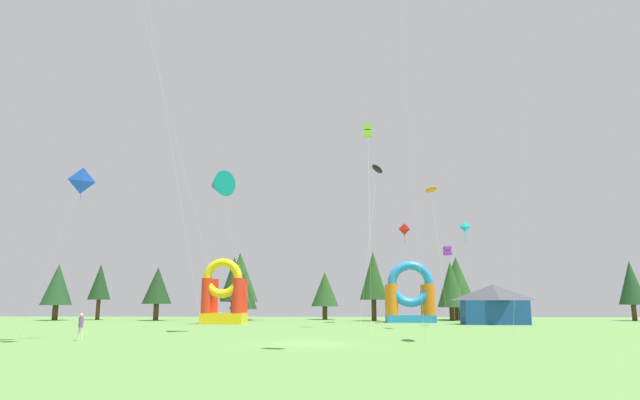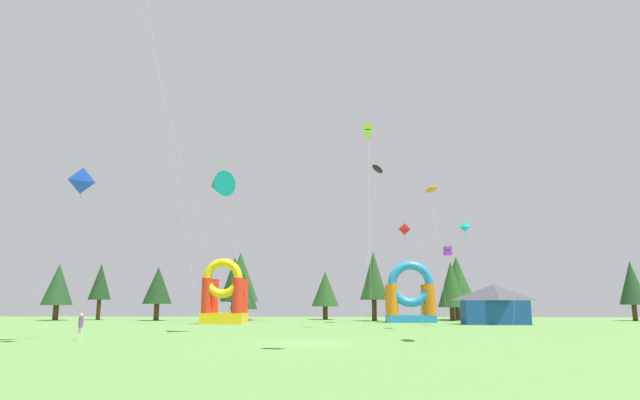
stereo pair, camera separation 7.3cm
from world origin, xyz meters
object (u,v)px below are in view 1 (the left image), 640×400
Objects in this scene: kite_red_diamond at (405,231)px; kite_black_parafoil at (377,169)px; inflatable_yellow_castle at (224,299)px; kite_orange_parafoil at (431,190)px; kite_purple_box at (447,251)px; kite_teal_delta at (218,185)px; kite_blue_diamond at (82,183)px; kite_cyan_diamond at (465,228)px; inflatable_blue_arch at (410,299)px; festival_tent at (494,304)px; person_near_camera at (81,324)px; kite_lime_box at (368,131)px.

kite_black_parafoil reaches higher than kite_red_diamond.
kite_red_diamond is 21.82m from inflatable_yellow_castle.
kite_orange_parafoil is 1.59× the size of kite_purple_box.
kite_blue_diamond is (-7.01, -9.28, -1.78)m from kite_teal_delta.
kite_cyan_diamond is 1.45× the size of inflatable_blue_arch.
festival_tent is (3.74, 4.61, -7.92)m from kite_cyan_diamond.
person_near_camera is (-29.33, -22.96, -9.08)m from kite_cyan_diamond.
kite_blue_diamond is (-19.98, -16.46, -8.62)m from kite_lime_box.
inflatable_yellow_castle is (3.72, 27.05, -7.62)m from kite_blue_diamond.
inflatable_yellow_castle is (-16.26, 10.59, -16.23)m from kite_lime_box.
kite_teal_delta reaches higher than festival_tent.
kite_orange_parafoil is at bearing -88.72° from inflatable_blue_arch.
person_near_camera is at bearing -124.67° from kite_black_parafoil.
person_near_camera is at bearing -139.51° from kite_purple_box.
kite_black_parafoil is at bearing 106.50° from kite_orange_parafoil.
kite_lime_box is at bearing 167.19° from kite_orange_parafoil.
kite_cyan_diamond is at bearing 29.78° from kite_teal_delta.
kite_black_parafoil is (-6.89, 6.33, 10.58)m from kite_purple_box.
festival_tent is (30.24, 0.12, -0.59)m from inflatable_yellow_castle.
kite_orange_parafoil is 0.69× the size of kite_black_parafoil.
inflatable_yellow_castle is at bearing 100.49° from kite_teal_delta.
kite_red_diamond is at bearing 101.27° from kite_orange_parafoil.
inflatable_yellow_castle is at bearing 170.80° from kite_red_diamond.
kite_orange_parafoil reaches higher than kite_cyan_diamond.
kite_red_diamond is 1.54× the size of festival_tent.
inflatable_yellow_castle is (-3.29, 17.78, -9.39)m from kite_teal_delta.
kite_cyan_diamond is 13.81m from kite_black_parafoil.
kite_teal_delta reaches higher than kite_purple_box.
kite_orange_parafoil is 8.61m from kite_lime_box.
kite_lime_box is at bearing -119.00° from kite_red_diamond.
kite_purple_box is (21.40, 13.82, -4.42)m from kite_teal_delta.
kite_lime_box reaches higher than kite_blue_diamond.
kite_red_diamond reaches higher than inflatable_blue_arch.
kite_lime_box is 25.30m from inflatable_yellow_castle.
inflatable_yellow_castle is at bearing 170.37° from kite_cyan_diamond.
person_near_camera is at bearing -126.39° from inflatable_blue_arch.
kite_teal_delta is at bearing -147.15° from kite_purple_box.
kite_teal_delta is 33.86m from festival_tent.
festival_tent is (12.44, -2.25, -16.15)m from kite_black_parafoil.
inflatable_blue_arch is (-3.06, 9.69, -4.95)m from kite_purple_box.
kite_lime_box is at bearing -141.81° from kite_purple_box.
kite_orange_parafoil is at bearing -73.50° from kite_black_parafoil.
kite_lime_box is 2.69× the size of inflatable_yellow_castle.
kite_purple_box is 0.74× the size of kite_blue_diamond.
festival_tent is at bearing 18.92° from kite_red_diamond.
person_near_camera is 0.23× the size of inflatable_yellow_castle.
kite_red_diamond is 10.34m from kite_black_parafoil.
inflatable_yellow_castle is at bearing -165.16° from inflatable_blue_arch.
inflatable_yellow_castle is at bearing -179.78° from festival_tent.
kite_red_diamond is 0.54× the size of kite_lime_box.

